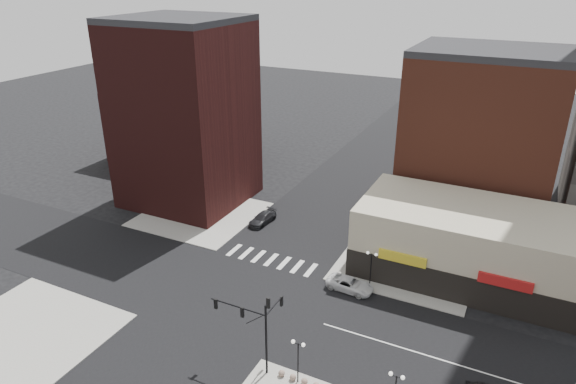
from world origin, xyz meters
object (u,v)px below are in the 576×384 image
at_px(traffic_signal, 258,320).
at_px(street_lamp_se_b, 396,384).
at_px(street_lamp_ne, 371,260).
at_px(street_lamp_se_a, 298,351).
at_px(dark_sedan_north, 263,218).
at_px(white_suv, 350,284).

xyz_separation_m(traffic_signal, street_lamp_se_b, (11.76, -0.17, -1.67)).
relative_size(street_lamp_se_b, street_lamp_ne, 1.00).
relative_size(traffic_signal, street_lamp_se_a, 1.87).
bearing_deg(dark_sedan_north, street_lamp_se_a, -49.89).
relative_size(traffic_signal, white_suv, 1.55).
bearing_deg(white_suv, dark_sedan_north, 62.41).
xyz_separation_m(street_lamp_se_b, street_lamp_ne, (-7.00, 16.00, 0.00)).
bearing_deg(white_suv, street_lamp_se_a, -173.69).
bearing_deg(traffic_signal, street_lamp_se_b, -0.82).
height_order(traffic_signal, white_suv, traffic_signal).
xyz_separation_m(street_lamp_ne, white_suv, (-1.71, -1.50, -2.59)).
xyz_separation_m(street_lamp_ne, dark_sedan_north, (-17.55, 8.05, -2.59)).
height_order(street_lamp_se_a, street_lamp_ne, same).
height_order(traffic_signal, street_lamp_ne, traffic_signal).
height_order(street_lamp_se_b, street_lamp_ne, same).
height_order(street_lamp_se_b, white_suv, street_lamp_se_b).
distance_m(street_lamp_se_a, white_suv, 14.75).
distance_m(traffic_signal, street_lamp_se_b, 11.88).
relative_size(traffic_signal, street_lamp_se_b, 1.87).
bearing_deg(street_lamp_ne, street_lamp_se_b, -66.37).
bearing_deg(street_lamp_ne, dark_sedan_north, 155.37).
bearing_deg(street_lamp_se_a, dark_sedan_north, 124.54).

